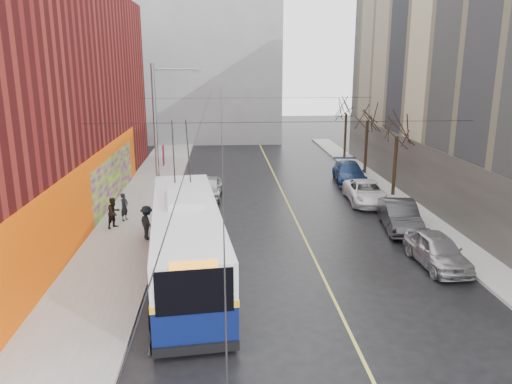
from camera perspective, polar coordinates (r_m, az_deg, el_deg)
The scene contains 21 objects.
ground at distance 19.22m, azimuth 5.04°, elevation -13.56°, with size 140.00×140.00×0.00m, color black.
sidewalk_left at distance 30.53m, azimuth -13.61°, elevation -2.91°, with size 4.00×60.00×0.15m, color gray.
sidewalk_right at distance 32.32m, azimuth 17.64°, elevation -2.22°, with size 2.00×60.00×0.15m, color gray.
lane_line at distance 32.31m, azimuth 3.84°, elevation -1.68°, with size 0.12×50.00×0.01m, color #BFB74C.
building_far at distance 61.78m, azimuth -7.18°, elevation 14.48°, with size 20.50×12.10×18.00m.
streetlight_pole at distance 27.25m, azimuth -11.00°, elevation 5.47°, with size 2.65×0.60×9.00m.
catenary_wires at distance 31.61m, azimuth -3.53°, elevation 9.50°, with size 18.00×60.00×0.22m.
tree_near at distance 35.02m, azimuth 15.89°, elevation 7.38°, with size 3.20×3.20×6.40m.
tree_mid at distance 41.61m, azimuth 12.68°, elevation 9.03°, with size 3.20×3.20×6.68m.
tree_far at distance 48.34m, azimuth 10.32°, elevation 9.75°, with size 3.20×3.20×6.57m.
puddle at distance 18.19m, azimuth -8.18°, elevation -15.39°, with size 2.16×2.97×0.01m, color black.
pigeons_flying at distance 27.06m, azimuth -1.59°, elevation 11.13°, with size 3.77×2.75×2.03m.
trolleybus at distance 21.58m, azimuth -7.93°, elevation -5.48°, with size 4.06×13.02×6.10m.
parked_car_a at distance 24.31m, azimuth 20.00°, elevation -6.27°, with size 1.78×4.43×1.51m, color #A9A7AC.
parked_car_b at distance 28.83m, azimuth 16.11°, elevation -2.61°, with size 1.69×4.85×1.60m, color #2C2B2E.
parked_car_c at distance 33.78m, azimuth 12.48°, elevation -0.02°, with size 2.38×5.17×1.44m, color white.
parked_car_d at distance 39.25m, azimuth 10.59°, elevation 2.20°, with size 2.18×5.36×1.56m, color navy.
following_car at distance 34.33m, azimuth -5.39°, elevation 0.51°, with size 1.71×4.24×1.45m, color #BBBBC0.
pedestrian_a at distance 29.80m, azimuth -14.81°, elevation -1.65°, with size 0.59×0.39×1.61m, color black.
pedestrian_b at distance 28.60m, azimuth -15.93°, elevation -2.29°, with size 0.84×0.65×1.72m, color black.
pedestrian_c at distance 26.31m, azimuth -12.33°, elevation -3.45°, with size 1.16×0.67×1.80m, color black.
Camera 1 is at (-2.81, -16.71, 9.06)m, focal length 35.00 mm.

